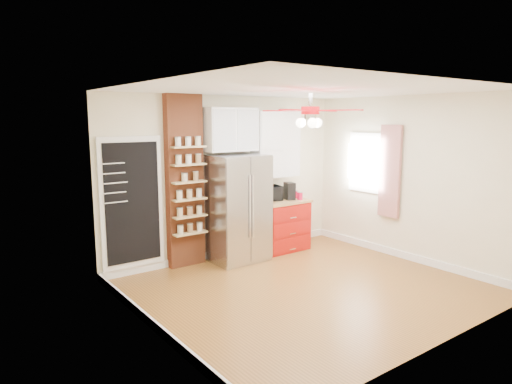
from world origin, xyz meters
TOP-DOWN VIEW (x-y plane):
  - floor at (0.00, 0.00)m, footprint 4.50×4.50m
  - ceiling at (0.00, 0.00)m, footprint 4.50×4.50m
  - wall_back at (0.00, 2.00)m, footprint 4.50×0.02m
  - wall_front at (0.00, -2.00)m, footprint 4.50×0.02m
  - wall_left at (-2.25, 0.00)m, footprint 0.02×4.00m
  - wall_right at (2.25, 0.00)m, footprint 0.02×4.00m
  - chalkboard at (-1.70, 1.96)m, footprint 0.95×0.05m
  - brick_pillar at (-0.85, 1.92)m, footprint 0.60×0.16m
  - fridge at (-0.05, 1.63)m, footprint 0.90×0.70m
  - upper_glass_cabinet at (-0.05, 1.82)m, footprint 0.90×0.35m
  - red_cabinet at (0.92, 1.68)m, footprint 0.94×0.64m
  - upper_shelf_unit at (0.92, 1.85)m, footprint 0.90×0.30m
  - window at (2.23, 0.90)m, footprint 0.04×0.75m
  - curtain at (2.18, 0.35)m, footprint 0.06×0.40m
  - ceiling_fan at (0.00, 0.00)m, footprint 1.40×1.40m
  - toaster_oven at (0.68, 1.78)m, footprint 0.54×0.42m
  - coffee_maker at (1.08, 1.64)m, footprint 0.21×0.25m
  - canister_left at (1.20, 1.50)m, footprint 0.12×0.12m
  - canister_right at (1.26, 1.70)m, footprint 0.12×0.12m
  - pantry_jar_oats at (-0.92, 1.80)m, footprint 0.12×0.12m
  - pantry_jar_beans at (-0.74, 1.76)m, footprint 0.09×0.09m

SIDE VIEW (x-z plane):
  - floor at x=0.00m, z-range 0.00..0.00m
  - red_cabinet at x=0.92m, z-range 0.00..0.90m
  - fridge at x=-0.05m, z-range 0.00..1.75m
  - canister_right at x=1.26m, z-range 0.90..1.03m
  - canister_left at x=1.20m, z-range 0.90..1.03m
  - toaster_oven at x=0.68m, z-range 0.90..1.16m
  - coffee_maker at x=1.08m, z-range 0.90..1.21m
  - chalkboard at x=-1.70m, z-range 0.12..2.08m
  - wall_back at x=0.00m, z-range 0.00..2.70m
  - wall_front at x=0.00m, z-range 0.00..2.70m
  - wall_left at x=-2.25m, z-range 0.00..2.70m
  - wall_right at x=2.25m, z-range 0.00..2.70m
  - brick_pillar at x=-0.85m, z-range 0.00..2.70m
  - pantry_jar_oats at x=-0.92m, z-range 1.37..1.49m
  - pantry_jar_beans at x=-0.74m, z-range 1.37..1.51m
  - curtain at x=2.18m, z-range 0.67..2.23m
  - window at x=2.23m, z-range 1.02..2.08m
  - upper_shelf_unit at x=0.92m, z-range 1.30..2.45m
  - upper_glass_cabinet at x=-0.05m, z-range 1.80..2.50m
  - ceiling_fan at x=0.00m, z-range 2.20..2.65m
  - ceiling at x=0.00m, z-range 2.70..2.70m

